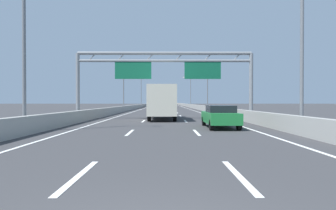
# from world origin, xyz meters

# --- Properties ---
(ground_plane) EXTENTS (260.00, 260.00, 0.00)m
(ground_plane) POSITION_xyz_m (0.00, 100.00, 0.00)
(ground_plane) COLOR #38383A
(lane_dash_left_0) EXTENTS (0.16, 3.00, 0.01)m
(lane_dash_left_0) POSITION_xyz_m (-1.80, 3.50, 0.01)
(lane_dash_left_0) COLOR white
(lane_dash_left_0) RESTS_ON ground_plane
(lane_dash_left_1) EXTENTS (0.16, 3.00, 0.01)m
(lane_dash_left_1) POSITION_xyz_m (-1.80, 12.50, 0.01)
(lane_dash_left_1) COLOR white
(lane_dash_left_1) RESTS_ON ground_plane
(lane_dash_left_2) EXTENTS (0.16, 3.00, 0.01)m
(lane_dash_left_2) POSITION_xyz_m (-1.80, 21.50, 0.01)
(lane_dash_left_2) COLOR white
(lane_dash_left_2) RESTS_ON ground_plane
(lane_dash_left_3) EXTENTS (0.16, 3.00, 0.01)m
(lane_dash_left_3) POSITION_xyz_m (-1.80, 30.50, 0.01)
(lane_dash_left_3) COLOR white
(lane_dash_left_3) RESTS_ON ground_plane
(lane_dash_left_4) EXTENTS (0.16, 3.00, 0.01)m
(lane_dash_left_4) POSITION_xyz_m (-1.80, 39.50, 0.01)
(lane_dash_left_4) COLOR white
(lane_dash_left_4) RESTS_ON ground_plane
(lane_dash_left_5) EXTENTS (0.16, 3.00, 0.01)m
(lane_dash_left_5) POSITION_xyz_m (-1.80, 48.50, 0.01)
(lane_dash_left_5) COLOR white
(lane_dash_left_5) RESTS_ON ground_plane
(lane_dash_left_6) EXTENTS (0.16, 3.00, 0.01)m
(lane_dash_left_6) POSITION_xyz_m (-1.80, 57.50, 0.01)
(lane_dash_left_6) COLOR white
(lane_dash_left_6) RESTS_ON ground_plane
(lane_dash_left_7) EXTENTS (0.16, 3.00, 0.01)m
(lane_dash_left_7) POSITION_xyz_m (-1.80, 66.50, 0.01)
(lane_dash_left_7) COLOR white
(lane_dash_left_7) RESTS_ON ground_plane
(lane_dash_left_8) EXTENTS (0.16, 3.00, 0.01)m
(lane_dash_left_8) POSITION_xyz_m (-1.80, 75.50, 0.01)
(lane_dash_left_8) COLOR white
(lane_dash_left_8) RESTS_ON ground_plane
(lane_dash_left_9) EXTENTS (0.16, 3.00, 0.01)m
(lane_dash_left_9) POSITION_xyz_m (-1.80, 84.50, 0.01)
(lane_dash_left_9) COLOR white
(lane_dash_left_9) RESTS_ON ground_plane
(lane_dash_left_10) EXTENTS (0.16, 3.00, 0.01)m
(lane_dash_left_10) POSITION_xyz_m (-1.80, 93.50, 0.01)
(lane_dash_left_10) COLOR white
(lane_dash_left_10) RESTS_ON ground_plane
(lane_dash_left_11) EXTENTS (0.16, 3.00, 0.01)m
(lane_dash_left_11) POSITION_xyz_m (-1.80, 102.50, 0.01)
(lane_dash_left_11) COLOR white
(lane_dash_left_11) RESTS_ON ground_plane
(lane_dash_left_12) EXTENTS (0.16, 3.00, 0.01)m
(lane_dash_left_12) POSITION_xyz_m (-1.80, 111.50, 0.01)
(lane_dash_left_12) COLOR white
(lane_dash_left_12) RESTS_ON ground_plane
(lane_dash_left_13) EXTENTS (0.16, 3.00, 0.01)m
(lane_dash_left_13) POSITION_xyz_m (-1.80, 120.50, 0.01)
(lane_dash_left_13) COLOR white
(lane_dash_left_13) RESTS_ON ground_plane
(lane_dash_left_14) EXTENTS (0.16, 3.00, 0.01)m
(lane_dash_left_14) POSITION_xyz_m (-1.80, 129.50, 0.01)
(lane_dash_left_14) COLOR white
(lane_dash_left_14) RESTS_ON ground_plane
(lane_dash_left_15) EXTENTS (0.16, 3.00, 0.01)m
(lane_dash_left_15) POSITION_xyz_m (-1.80, 138.50, 0.01)
(lane_dash_left_15) COLOR white
(lane_dash_left_15) RESTS_ON ground_plane
(lane_dash_left_16) EXTENTS (0.16, 3.00, 0.01)m
(lane_dash_left_16) POSITION_xyz_m (-1.80, 147.50, 0.01)
(lane_dash_left_16) COLOR white
(lane_dash_left_16) RESTS_ON ground_plane
(lane_dash_left_17) EXTENTS (0.16, 3.00, 0.01)m
(lane_dash_left_17) POSITION_xyz_m (-1.80, 156.50, 0.01)
(lane_dash_left_17) COLOR white
(lane_dash_left_17) RESTS_ON ground_plane
(lane_dash_right_0) EXTENTS (0.16, 3.00, 0.01)m
(lane_dash_right_0) POSITION_xyz_m (1.80, 3.50, 0.01)
(lane_dash_right_0) COLOR white
(lane_dash_right_0) RESTS_ON ground_plane
(lane_dash_right_1) EXTENTS (0.16, 3.00, 0.01)m
(lane_dash_right_1) POSITION_xyz_m (1.80, 12.50, 0.01)
(lane_dash_right_1) COLOR white
(lane_dash_right_1) RESTS_ON ground_plane
(lane_dash_right_2) EXTENTS (0.16, 3.00, 0.01)m
(lane_dash_right_2) POSITION_xyz_m (1.80, 21.50, 0.01)
(lane_dash_right_2) COLOR white
(lane_dash_right_2) RESTS_ON ground_plane
(lane_dash_right_3) EXTENTS (0.16, 3.00, 0.01)m
(lane_dash_right_3) POSITION_xyz_m (1.80, 30.50, 0.01)
(lane_dash_right_3) COLOR white
(lane_dash_right_3) RESTS_ON ground_plane
(lane_dash_right_4) EXTENTS (0.16, 3.00, 0.01)m
(lane_dash_right_4) POSITION_xyz_m (1.80, 39.50, 0.01)
(lane_dash_right_4) COLOR white
(lane_dash_right_4) RESTS_ON ground_plane
(lane_dash_right_5) EXTENTS (0.16, 3.00, 0.01)m
(lane_dash_right_5) POSITION_xyz_m (1.80, 48.50, 0.01)
(lane_dash_right_5) COLOR white
(lane_dash_right_5) RESTS_ON ground_plane
(lane_dash_right_6) EXTENTS (0.16, 3.00, 0.01)m
(lane_dash_right_6) POSITION_xyz_m (1.80, 57.50, 0.01)
(lane_dash_right_6) COLOR white
(lane_dash_right_6) RESTS_ON ground_plane
(lane_dash_right_7) EXTENTS (0.16, 3.00, 0.01)m
(lane_dash_right_7) POSITION_xyz_m (1.80, 66.50, 0.01)
(lane_dash_right_7) COLOR white
(lane_dash_right_7) RESTS_ON ground_plane
(lane_dash_right_8) EXTENTS (0.16, 3.00, 0.01)m
(lane_dash_right_8) POSITION_xyz_m (1.80, 75.50, 0.01)
(lane_dash_right_8) COLOR white
(lane_dash_right_8) RESTS_ON ground_plane
(lane_dash_right_9) EXTENTS (0.16, 3.00, 0.01)m
(lane_dash_right_9) POSITION_xyz_m (1.80, 84.50, 0.01)
(lane_dash_right_9) COLOR white
(lane_dash_right_9) RESTS_ON ground_plane
(lane_dash_right_10) EXTENTS (0.16, 3.00, 0.01)m
(lane_dash_right_10) POSITION_xyz_m (1.80, 93.50, 0.01)
(lane_dash_right_10) COLOR white
(lane_dash_right_10) RESTS_ON ground_plane
(lane_dash_right_11) EXTENTS (0.16, 3.00, 0.01)m
(lane_dash_right_11) POSITION_xyz_m (1.80, 102.50, 0.01)
(lane_dash_right_11) COLOR white
(lane_dash_right_11) RESTS_ON ground_plane
(lane_dash_right_12) EXTENTS (0.16, 3.00, 0.01)m
(lane_dash_right_12) POSITION_xyz_m (1.80, 111.50, 0.01)
(lane_dash_right_12) COLOR white
(lane_dash_right_12) RESTS_ON ground_plane
(lane_dash_right_13) EXTENTS (0.16, 3.00, 0.01)m
(lane_dash_right_13) POSITION_xyz_m (1.80, 120.50, 0.01)
(lane_dash_right_13) COLOR white
(lane_dash_right_13) RESTS_ON ground_plane
(lane_dash_right_14) EXTENTS (0.16, 3.00, 0.01)m
(lane_dash_right_14) POSITION_xyz_m (1.80, 129.50, 0.01)
(lane_dash_right_14) COLOR white
(lane_dash_right_14) RESTS_ON ground_plane
(lane_dash_right_15) EXTENTS (0.16, 3.00, 0.01)m
(lane_dash_right_15) POSITION_xyz_m (1.80, 138.50, 0.01)
(lane_dash_right_15) COLOR white
(lane_dash_right_15) RESTS_ON ground_plane
(lane_dash_right_16) EXTENTS (0.16, 3.00, 0.01)m
(lane_dash_right_16) POSITION_xyz_m (1.80, 147.50, 0.01)
(lane_dash_right_16) COLOR white
(lane_dash_right_16) RESTS_ON ground_plane
(lane_dash_right_17) EXTENTS (0.16, 3.00, 0.01)m
(lane_dash_right_17) POSITION_xyz_m (1.80, 156.50, 0.01)
(lane_dash_right_17) COLOR white
(lane_dash_right_17) RESTS_ON ground_plane
(edge_line_left) EXTENTS (0.16, 176.00, 0.01)m
(edge_line_left) POSITION_xyz_m (-5.25, 88.00, 0.01)
(edge_line_left) COLOR white
(edge_line_left) RESTS_ON ground_plane
(edge_line_right) EXTENTS (0.16, 176.00, 0.01)m
(edge_line_right) POSITION_xyz_m (5.25, 88.00, 0.01)
(edge_line_right) COLOR white
(edge_line_right) RESTS_ON ground_plane
(barrier_left) EXTENTS (0.45, 220.00, 0.95)m
(barrier_left) POSITION_xyz_m (-6.90, 110.00, 0.47)
(barrier_left) COLOR #9E9E99
(barrier_left) RESTS_ON ground_plane
(barrier_right) EXTENTS (0.45, 220.00, 0.95)m
(barrier_right) POSITION_xyz_m (6.90, 110.00, 0.47)
(barrier_right) COLOR #9E9E99
(barrier_right) RESTS_ON ground_plane
(sign_gantry) EXTENTS (16.61, 0.36, 6.36)m
(sign_gantry) POSITION_xyz_m (0.07, 23.91, 4.82)
(sign_gantry) COLOR gray
(sign_gantry) RESTS_ON ground_plane
(streetlamp_left_near) EXTENTS (2.58, 0.28, 9.50)m
(streetlamp_left_near) POSITION_xyz_m (-7.47, 12.96, 5.40)
(streetlamp_left_near) COLOR slate
(streetlamp_left_near) RESTS_ON ground_plane
(streetlamp_right_near) EXTENTS (2.58, 0.28, 9.50)m
(streetlamp_right_near) POSITION_xyz_m (7.47, 12.96, 5.40)
(streetlamp_right_near) COLOR slate
(streetlamp_right_near) RESTS_ON ground_plane
(streetlamp_left_mid) EXTENTS (2.58, 0.28, 9.50)m
(streetlamp_left_mid) POSITION_xyz_m (-7.47, 49.62, 5.40)
(streetlamp_left_mid) COLOR slate
(streetlamp_left_mid) RESTS_ON ground_plane
(streetlamp_right_mid) EXTENTS (2.58, 0.28, 9.50)m
(streetlamp_right_mid) POSITION_xyz_m (7.47, 49.62, 5.40)
(streetlamp_right_mid) COLOR slate
(streetlamp_right_mid) RESTS_ON ground_plane
(streetlamp_left_far) EXTENTS (2.58, 0.28, 9.50)m
(streetlamp_left_far) POSITION_xyz_m (-7.47, 86.28, 5.40)
(streetlamp_left_far) COLOR slate
(streetlamp_left_far) RESTS_ON ground_plane
(streetlamp_right_far) EXTENTS (2.58, 0.28, 9.50)m
(streetlamp_right_far) POSITION_xyz_m (7.47, 86.28, 5.40)
(streetlamp_right_far) COLOR slate
(streetlamp_right_far) RESTS_ON ground_plane
(yellow_car) EXTENTS (1.71, 4.51, 1.44)m
(yellow_car) POSITION_xyz_m (0.20, 114.13, 0.74)
(yellow_car) COLOR yellow
(yellow_car) RESTS_ON ground_plane
(white_car) EXTENTS (1.71, 4.39, 1.49)m
(white_car) POSITION_xyz_m (-3.43, 81.89, 0.76)
(white_car) COLOR silver
(white_car) RESTS_ON ground_plane
(green_car) EXTENTS (1.82, 4.47, 1.43)m
(green_car) POSITION_xyz_m (3.59, 15.28, 0.75)
(green_car) COLOR #1E7A38
(green_car) RESTS_ON ground_plane
(black_car) EXTENTS (1.76, 4.67, 1.56)m
(black_car) POSITION_xyz_m (0.02, 90.24, 0.79)
(black_car) COLOR black
(black_car) RESTS_ON ground_plane
(box_truck) EXTENTS (2.44, 8.83, 3.09)m
(box_truck) POSITION_xyz_m (-0.20, 23.93, 1.67)
(box_truck) COLOR silver
(box_truck) RESTS_ON ground_plane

